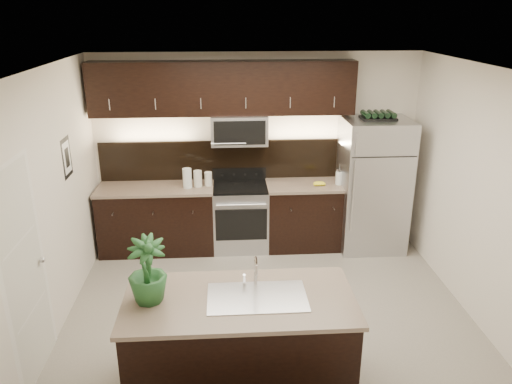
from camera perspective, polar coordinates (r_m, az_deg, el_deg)
ground at (r=5.81m, az=1.42°, el=-13.60°), size 4.50×4.50×0.00m
room_walls at (r=5.02m, az=0.36°, el=2.38°), size 4.52×4.02×2.71m
counter_run at (r=7.06m, az=-3.46°, el=-2.85°), size 3.51×0.65×0.94m
upper_fixtures at (r=6.73m, az=-3.54°, el=10.85°), size 3.49×0.40×1.66m
island at (r=4.57m, az=-1.83°, el=-17.00°), size 1.96×0.96×0.94m
sink_faucet at (r=4.31m, az=0.12°, el=-11.72°), size 0.84×0.50×0.28m
refrigerator at (r=7.14m, az=13.15°, el=0.82°), size 0.89×0.81×1.85m
wine_rack at (r=6.88m, az=13.80°, el=8.50°), size 0.46×0.28×0.11m
plant at (r=4.22m, az=-12.34°, el=-8.74°), size 0.38×0.38×0.57m
canisters at (r=6.84m, az=-6.96°, el=1.55°), size 0.39×0.18×0.27m
french_press at (r=6.98m, az=9.48°, el=1.72°), size 0.10×0.10×0.29m
bananas at (r=6.92m, az=6.82°, el=0.97°), size 0.18×0.15×0.05m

